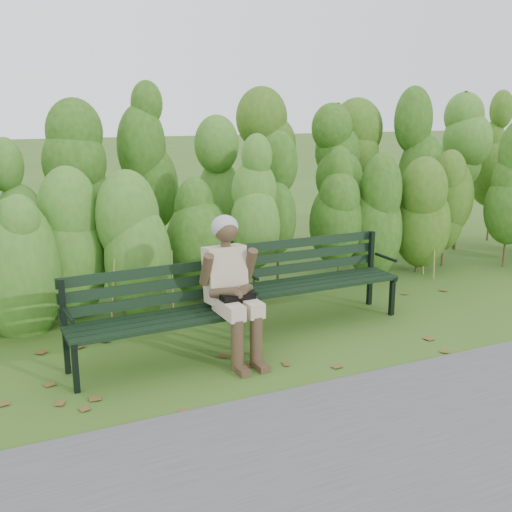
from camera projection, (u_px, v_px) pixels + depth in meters
name	position (u px, v px, depth m)	size (l,w,h in m)	color
ground	(272.00, 342.00, 5.59)	(80.00, 80.00, 0.00)	#365A1C
footpath	(430.00, 466.00, 3.65)	(60.00, 2.50, 0.01)	#474749
hedge_band	(202.00, 185.00, 6.93)	(11.04, 1.67, 2.42)	#47381E
leaf_litter	(277.00, 340.00, 5.62)	(5.12, 2.24, 0.01)	brown
bench_left	(160.00, 309.00, 5.07)	(1.63, 0.59, 0.81)	black
bench_right	(314.00, 273.00, 6.12)	(1.66, 0.56, 0.83)	black
seated_woman	(231.00, 280.00, 5.13)	(0.51, 0.74, 1.24)	beige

